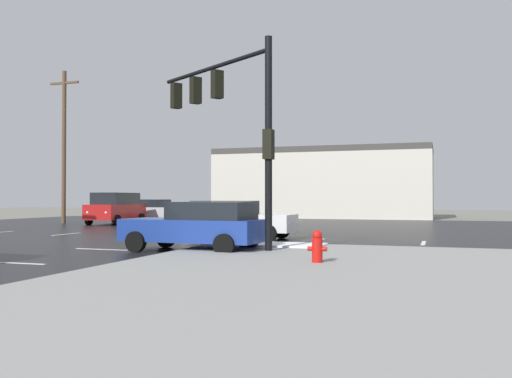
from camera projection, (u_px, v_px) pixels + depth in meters
name	position (u px, v px, depth m)	size (l,w,h in m)	color
ground_plane	(183.00, 238.00, 23.92)	(120.00, 120.00, 0.00)	slate
road_asphalt	(183.00, 237.00, 23.92)	(44.00, 44.00, 0.02)	black
snow_strip_curbside	(265.00, 244.00, 18.54)	(4.00, 1.60, 0.06)	white
lane_markings	(195.00, 240.00, 22.23)	(36.15, 36.15, 0.01)	silver
traffic_signal_mast	(230.00, 110.00, 18.19)	(5.25, 3.49, 6.48)	black
fire_hydrant	(317.00, 246.00, 13.57)	(0.48, 0.26, 0.79)	red
strip_building_background	(324.00, 183.00, 48.41)	(18.17, 8.00, 5.95)	beige
sedan_blue	(198.00, 225.00, 17.46)	(4.62, 2.24, 1.58)	navy
sedan_silver	(156.00, 210.00, 39.51)	(4.67, 2.42, 1.58)	#B7BABF
sedan_white	(236.00, 219.00, 22.87)	(4.56, 2.06, 1.58)	white
suv_red	(116.00, 208.00, 35.77)	(2.46, 4.95, 2.03)	#B21919
utility_pole_far	(64.00, 144.00, 36.74)	(2.20, 0.28, 10.19)	brown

